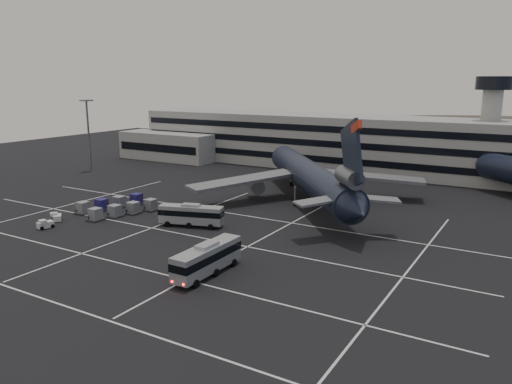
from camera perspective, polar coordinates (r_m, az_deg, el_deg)
ground at (r=75.13m, az=-10.48°, el=-5.51°), size 260.00×260.00×0.00m
lane_markings at (r=75.05m, az=-9.56°, el=-5.49°), size 90.00×55.62×0.01m
terminal at (r=135.36m, az=8.59°, el=5.65°), size 125.00×26.00×24.00m
hills at (r=228.10m, az=22.86°, el=2.80°), size 352.00×180.00×44.00m
lightpole_left at (r=135.81m, az=-18.65°, el=7.23°), size 2.40×2.40×18.28m
trijet_main at (r=95.51m, az=6.19°, el=1.79°), size 41.54×47.73×18.08m
bus_near at (r=61.17m, az=-5.60°, el=-7.47°), size 2.93×11.29×3.97m
bus_far at (r=81.24m, az=-7.42°, el=-2.52°), size 10.75×5.50×3.71m
tug_a at (r=86.58m, az=-22.99°, el=-3.42°), size 1.94×2.63×1.52m
tug_b at (r=90.25m, az=-21.76°, el=-2.70°), size 2.63×2.50×1.47m
uld_cluster at (r=92.80m, az=-15.58°, el=-1.60°), size 11.83×14.78×2.12m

